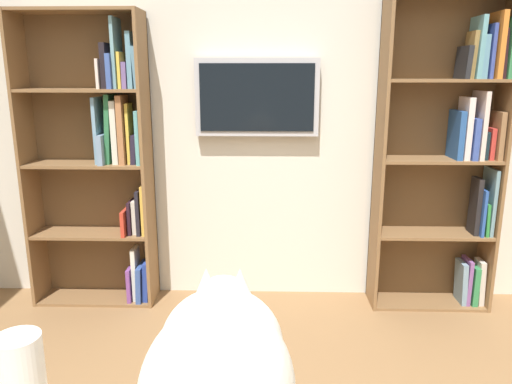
% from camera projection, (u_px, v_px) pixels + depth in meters
% --- Properties ---
extents(wall_back, '(4.52, 0.06, 2.70)m').
position_uv_depth(wall_back, '(262.00, 111.00, 3.40)').
color(wall_back, silver).
rests_on(wall_back, ground).
extents(bookshelf_left, '(0.81, 0.28, 2.09)m').
position_uv_depth(bookshelf_left, '(452.00, 153.00, 3.27)').
color(bookshelf_left, brown).
rests_on(bookshelf_left, ground).
extents(bookshelf_right, '(0.84, 0.28, 2.00)m').
position_uv_depth(bookshelf_right, '(102.00, 162.00, 3.35)').
color(bookshelf_right, brown).
rests_on(bookshelf_right, ground).
extents(wall_mounted_tv, '(0.84, 0.07, 0.52)m').
position_uv_depth(wall_mounted_tv, '(257.00, 97.00, 3.30)').
color(wall_mounted_tv, '#B7B7BC').
extents(cat, '(0.34, 0.58, 0.39)m').
position_uv_depth(cat, '(219.00, 373.00, 1.08)').
color(cat, silver).
rests_on(cat, desk).
extents(paper_towel_roll, '(0.11, 0.11, 0.24)m').
position_uv_depth(paper_towel_roll, '(22.00, 380.00, 1.19)').
color(paper_towel_roll, white).
rests_on(paper_towel_roll, desk).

